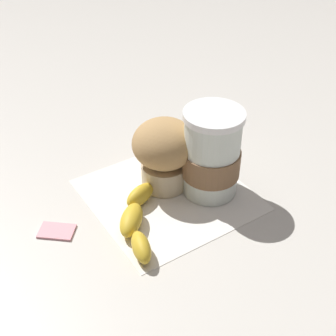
# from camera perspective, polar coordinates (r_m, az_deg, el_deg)

# --- Properties ---
(ground_plane) EXTENTS (3.00, 3.00, 0.00)m
(ground_plane) POSITION_cam_1_polar(r_m,az_deg,el_deg) (0.74, 0.00, -3.30)
(ground_plane) COLOR beige
(paper_napkin) EXTENTS (0.24, 0.24, 0.00)m
(paper_napkin) POSITION_cam_1_polar(r_m,az_deg,el_deg) (0.73, 0.00, -3.25)
(paper_napkin) COLOR white
(paper_napkin) RESTS_ON ground_plane
(coffee_cup) EXTENTS (0.09, 0.09, 0.14)m
(coffee_cup) POSITION_cam_1_polar(r_m,az_deg,el_deg) (0.71, 5.32, 1.58)
(coffee_cup) COLOR silver
(coffee_cup) RESTS_ON paper_napkin
(muffin) EXTENTS (0.10, 0.10, 0.12)m
(muffin) POSITION_cam_1_polar(r_m,az_deg,el_deg) (0.72, -0.44, 2.12)
(muffin) COLOR beige
(muffin) RESTS_ON paper_napkin
(banana) EXTENTS (0.10, 0.15, 0.03)m
(banana) POSITION_cam_1_polar(r_m,az_deg,el_deg) (0.67, -3.84, -6.30)
(banana) COLOR gold
(banana) RESTS_ON paper_napkin
(sugar_packet) EXTENTS (0.06, 0.06, 0.01)m
(sugar_packet) POSITION_cam_1_polar(r_m,az_deg,el_deg) (0.69, -13.44, -7.39)
(sugar_packet) COLOR pink
(sugar_packet) RESTS_ON ground_plane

